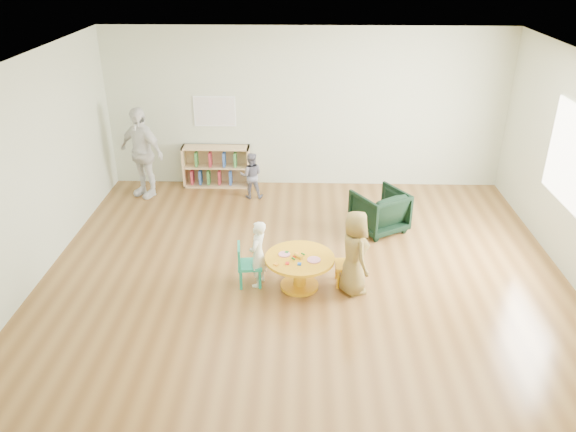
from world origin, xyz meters
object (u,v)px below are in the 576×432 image
at_px(kid_chair_left, 246,264).
at_px(kid_chair_right, 350,264).
at_px(activity_table, 300,266).
at_px(armchair, 379,211).
at_px(toddler, 251,175).
at_px(adult_caretaker, 141,152).
at_px(bookshelf, 216,166).
at_px(child_right, 354,253).
at_px(child_left, 258,254).

bearing_deg(kid_chair_left, kid_chair_right, 86.05).
height_order(activity_table, armchair, armchair).
bearing_deg(toddler, adult_caretaker, -3.98).
distance_m(bookshelf, armchair, 3.24).
height_order(bookshelf, armchair, bookshelf).
xyz_separation_m(activity_table, kid_chair_left, (-0.69, 0.05, -0.00)).
bearing_deg(child_right, activity_table, 65.94).
xyz_separation_m(bookshelf, child_right, (2.23, -3.40, 0.19)).
bearing_deg(kid_chair_left, child_right, 78.89).
relative_size(kid_chair_left, kid_chair_right, 1.03).
xyz_separation_m(armchair, child_left, (-1.74, -1.59, 0.13)).
height_order(kid_chair_left, bookshelf, bookshelf).
relative_size(kid_chair_left, child_left, 0.63).
distance_m(kid_chair_left, bookshelf, 3.40).
distance_m(armchair, toddler, 2.39).
bearing_deg(armchair, bookshelf, -63.29).
bearing_deg(armchair, child_right, 41.19).
distance_m(activity_table, bookshelf, 3.68).
xyz_separation_m(activity_table, adult_caretaker, (-2.75, 2.87, 0.48)).
relative_size(armchair, child_left, 0.79).
bearing_deg(kid_chair_right, adult_caretaker, 49.04).
height_order(activity_table, adult_caretaker, adult_caretaker).
xyz_separation_m(child_left, child_right, (1.21, -0.11, 0.10)).
height_order(armchair, child_left, child_left).
bearing_deg(child_right, adult_caretaker, 30.89).
height_order(kid_chair_right, child_left, child_left).
height_order(kid_chair_left, armchair, armchair).
relative_size(kid_chair_left, child_right, 0.51).
distance_m(kid_chair_right, adult_caretaker, 4.41).
relative_size(kid_chair_left, adult_caretaker, 0.36).
bearing_deg(armchair, kid_chair_left, 8.37).
bearing_deg(toddler, child_left, 94.57).
xyz_separation_m(kid_chair_right, child_left, (-1.19, -0.06, 0.16)).
distance_m(kid_chair_left, child_right, 1.39).
distance_m(kid_chair_right, child_right, 0.31).
distance_m(bookshelf, child_right, 4.08).
distance_m(bookshelf, adult_caretaker, 1.35).
distance_m(kid_chair_left, toddler, 2.78).
height_order(activity_table, kid_chair_left, kid_chair_left).
xyz_separation_m(activity_table, child_right, (0.68, -0.07, 0.25)).
xyz_separation_m(kid_chair_left, adult_caretaker, (-2.06, 2.82, 0.48)).
xyz_separation_m(armchair, adult_caretaker, (-3.95, 1.24, 0.46)).
height_order(bookshelf, toddler, toddler).
distance_m(child_left, toddler, 2.79).
bearing_deg(adult_caretaker, child_right, -11.08).
distance_m(toddler, adult_caretaker, 1.92).
bearing_deg(toddler, kid_chair_left, 91.46).
distance_m(child_right, toddler, 3.28).
bearing_deg(activity_table, kid_chair_right, 9.04).
bearing_deg(child_left, toddler, -156.13).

